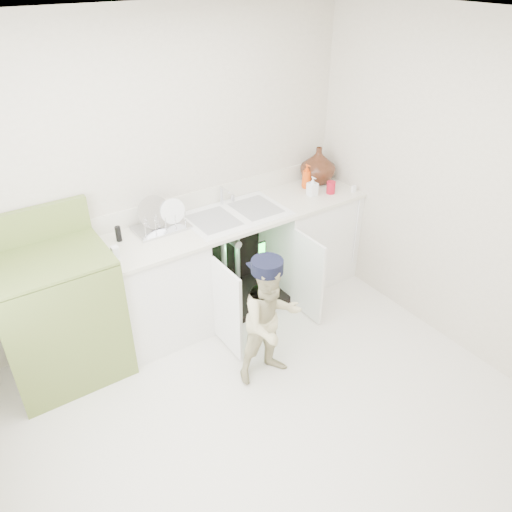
% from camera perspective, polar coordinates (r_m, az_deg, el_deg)
% --- Properties ---
extents(ground, '(3.50, 3.50, 0.00)m').
position_cam_1_polar(ground, '(3.69, 0.72, -17.40)').
color(ground, beige).
rests_on(ground, ground).
extents(room_shell, '(6.00, 5.50, 1.26)m').
position_cam_1_polar(room_shell, '(2.86, 0.88, -0.78)').
color(room_shell, beige).
rests_on(room_shell, ground).
extents(counter_run, '(2.44, 1.02, 1.24)m').
position_cam_1_polar(counter_run, '(4.40, -1.94, 0.02)').
color(counter_run, white).
rests_on(counter_run, ground).
extents(avocado_stove, '(0.81, 0.65, 1.26)m').
position_cam_1_polar(avocado_stove, '(3.91, -21.54, -6.36)').
color(avocado_stove, olive).
rests_on(avocado_stove, ground).
extents(repair_worker, '(0.61, 0.79, 1.02)m').
position_cam_1_polar(repair_worker, '(3.61, 1.71, -7.34)').
color(repair_worker, '#C8BC8F').
rests_on(repair_worker, ground).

